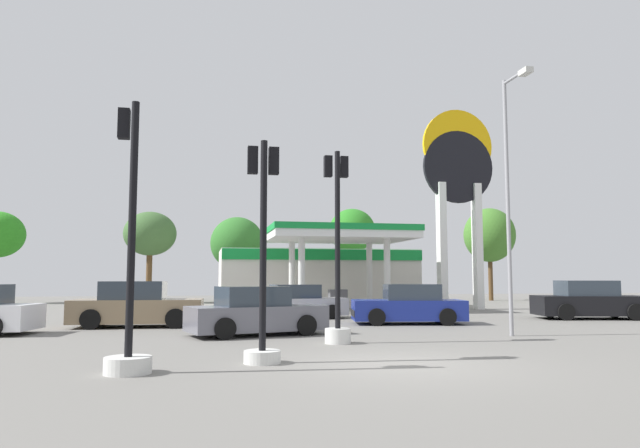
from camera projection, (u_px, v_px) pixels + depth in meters
ground_plane at (399, 364)px, 11.35m from camera, size 90.00×90.00×0.00m
gas_station at (317, 274)px, 34.71m from camera, size 11.55×12.06×4.25m
station_pole_sign at (458, 183)px, 31.42m from camera, size 3.99×0.56×10.93m
car_0 at (137, 306)px, 20.06m from camera, size 4.50×2.20×1.58m
car_1 at (298, 303)px, 24.06m from camera, size 4.13×2.17×1.42m
car_2 at (590, 301)px, 23.86m from camera, size 4.73×2.81×1.59m
car_3 at (256, 313)px, 17.16m from camera, size 4.33×2.71×1.44m
car_4 at (408, 306)px, 21.29m from camera, size 4.32×2.40×1.47m
traffic_signal_0 at (337, 274)px, 15.16m from camera, size 0.68×0.70×5.08m
traffic_signal_1 at (263, 277)px, 11.70m from camera, size 0.74×0.74×4.54m
traffic_signal_2 at (129, 302)px, 10.38m from camera, size 0.84×0.84×4.97m
tree_1 at (150, 234)px, 38.91m from camera, size 3.50×3.50×6.15m
tree_2 at (237, 243)px, 41.72m from camera, size 3.85×3.85×6.09m
tree_3 at (352, 231)px, 41.94m from camera, size 3.36×3.36×6.71m
tree_4 at (489, 235)px, 43.29m from camera, size 3.81×3.81×6.92m
corner_streetlamp at (510, 181)px, 17.12m from camera, size 0.24×1.48×7.72m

